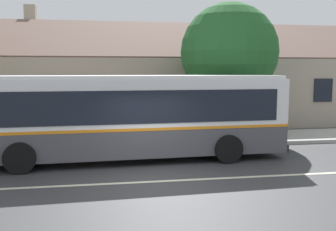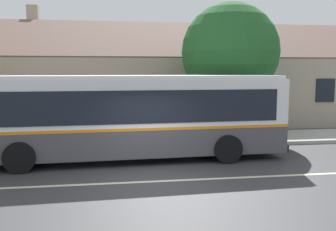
{
  "view_description": "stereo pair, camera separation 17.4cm",
  "coord_description": "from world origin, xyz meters",
  "views": [
    {
      "loc": [
        -1.41,
        -10.48,
        3.2
      ],
      "look_at": [
        0.96,
        3.83,
        1.46
      ],
      "focal_mm": 40.0,
      "sensor_mm": 36.0,
      "label": 1
    },
    {
      "loc": [
        -1.24,
        -10.51,
        3.2
      ],
      "look_at": [
        0.96,
        3.83,
        1.46
      ],
      "focal_mm": 40.0,
      "sensor_mm": 36.0,
      "label": 2
    }
  ],
  "objects": [
    {
      "name": "ground_plane",
      "position": [
        0.0,
        0.0,
        0.0
      ],
      "size": [
        300.0,
        300.0,
        0.0
      ],
      "primitive_type": "plane",
      "color": "#38383A"
    },
    {
      "name": "sidewalk_far",
      "position": [
        0.0,
        6.0,
        0.07
      ],
      "size": [
        60.0,
        3.0,
        0.15
      ],
      "primitive_type": "cube",
      "color": "#ADAAA3",
      "rests_on": "ground"
    },
    {
      "name": "lane_divider_stripe",
      "position": [
        0.0,
        0.0,
        0.0
      ],
      "size": [
        60.0,
        0.16,
        0.01
      ],
      "primitive_type": "cube",
      "color": "beige",
      "rests_on": "ground"
    },
    {
      "name": "community_building",
      "position": [
        1.23,
        14.13,
        2.07
      ],
      "size": [
        27.25,
        10.91,
        7.38
      ],
      "color": "tan",
      "rests_on": "ground"
    },
    {
      "name": "transit_bus",
      "position": [
        -0.91,
        2.9,
        1.64
      ],
      "size": [
        11.92,
        3.07,
        3.04
      ],
      "color": "#47474C",
      "rests_on": "ground"
    },
    {
      "name": "street_tree_primary",
      "position": [
        4.46,
        6.97,
        4.09
      ],
      "size": [
        4.68,
        4.68,
        6.43
      ],
      "color": "#4C3828",
      "rests_on": "ground"
    },
    {
      "name": "bus_stop_sign",
      "position": [
        5.05,
        4.99,
        1.64
      ],
      "size": [
        0.36,
        0.07,
        2.4
      ],
      "color": "gray",
      "rests_on": "sidewalk_far"
    }
  ]
}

